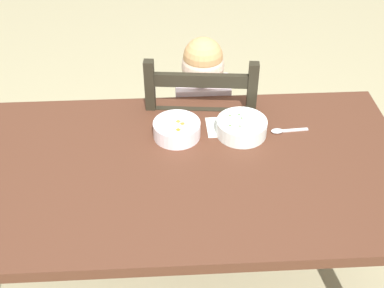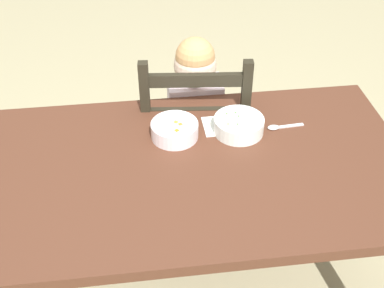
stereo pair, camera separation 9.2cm
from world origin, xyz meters
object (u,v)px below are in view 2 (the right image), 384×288
(dining_table, at_px, (174,187))
(spoon, at_px, (279,127))
(dining_chair, at_px, (194,144))
(bowl_of_carrots, at_px, (175,130))
(child_figure, at_px, (196,112))
(bowl_of_peas, at_px, (239,125))

(dining_table, bearing_deg, spoon, 22.31)
(dining_chair, distance_m, bowl_of_carrots, 0.44)
(dining_table, bearing_deg, bowl_of_carrots, 82.79)
(bowl_of_carrots, bearing_deg, dining_table, -97.21)
(child_figure, xyz_separation_m, spoon, (0.27, -0.29, 0.11))
(child_figure, bearing_deg, dining_chair, 141.88)
(dining_table, xyz_separation_m, spoon, (0.40, 0.16, 0.10))
(dining_table, relative_size, bowl_of_peas, 8.90)
(bowl_of_carrots, distance_m, spoon, 0.38)
(child_figure, bearing_deg, bowl_of_peas, -68.59)
(dining_chair, xyz_separation_m, bowl_of_peas, (0.12, -0.30, 0.31))
(dining_table, distance_m, dining_chair, 0.51)
(bowl_of_peas, relative_size, bowl_of_carrots, 1.07)
(dining_chair, relative_size, child_figure, 0.99)
(dining_table, xyz_separation_m, dining_chair, (0.13, 0.46, -0.19))
(bowl_of_carrots, xyz_separation_m, spoon, (0.38, 0.00, -0.03))
(bowl_of_peas, bearing_deg, child_figure, 111.41)
(child_figure, height_order, bowl_of_carrots, child_figure)
(dining_table, xyz_separation_m, bowl_of_carrots, (0.02, 0.16, 0.12))
(child_figure, relative_size, bowl_of_peas, 5.23)
(dining_table, relative_size, child_figure, 1.70)
(dining_table, height_order, bowl_of_peas, bowl_of_peas)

